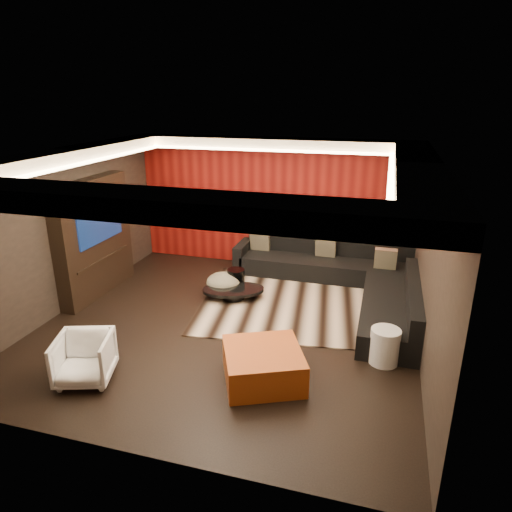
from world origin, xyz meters
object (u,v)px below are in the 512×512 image
(drum_stool, at_px, (236,279))
(white_side_table, at_px, (385,346))
(armchair, at_px, (84,359))
(coffee_table, at_px, (233,293))
(sectional_sofa, at_px, (346,280))
(orange_ottoman, at_px, (263,365))

(drum_stool, distance_m, white_side_table, 3.40)
(armchair, bearing_deg, coffee_table, 51.77)
(coffee_table, height_order, armchair, armchair)
(drum_stool, xyz_separation_m, armchair, (-1.00, -3.40, 0.10))
(drum_stool, bearing_deg, sectional_sofa, 12.05)
(white_side_table, distance_m, orange_ottoman, 1.78)
(armchair, xyz_separation_m, sectional_sofa, (3.07, 3.84, -0.06))
(coffee_table, xyz_separation_m, armchair, (-1.08, -2.97, 0.21))
(white_side_table, height_order, orange_ottoman, white_side_table)
(white_side_table, xyz_separation_m, armchair, (-3.84, -1.54, 0.06))
(drum_stool, distance_m, orange_ottoman, 3.03)
(orange_ottoman, bearing_deg, sectional_sofa, 76.11)
(coffee_table, bearing_deg, sectional_sofa, 23.51)
(coffee_table, bearing_deg, orange_ottoman, -62.52)
(drum_stool, bearing_deg, white_side_table, -33.14)
(white_side_table, xyz_separation_m, sectional_sofa, (-0.77, 2.30, 0.00))
(coffee_table, bearing_deg, armchair, -110.01)
(coffee_table, distance_m, orange_ottoman, 2.61)
(coffee_table, distance_m, armchair, 3.17)
(drum_stool, relative_size, sectional_sofa, 0.11)
(coffee_table, bearing_deg, drum_stool, 101.76)
(orange_ottoman, xyz_separation_m, armchair, (-2.29, -0.66, 0.10))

